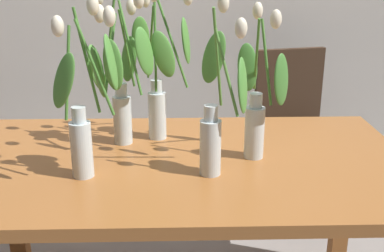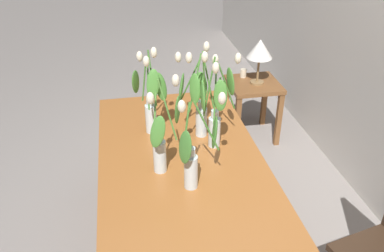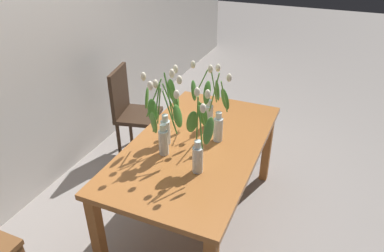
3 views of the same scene
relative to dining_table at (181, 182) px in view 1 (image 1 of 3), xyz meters
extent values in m
cube|color=#A3602D|center=(0.00, 0.00, 0.07)|extent=(1.60, 0.90, 0.04)
cube|color=#A3602D|center=(-0.74, 0.39, -0.30)|extent=(0.07, 0.07, 0.70)
cube|color=#A3602D|center=(0.74, 0.39, -0.30)|extent=(0.07, 0.07, 0.70)
cylinder|color=silver|center=(-0.31, -0.13, 0.18)|extent=(0.07, 0.07, 0.18)
cylinder|color=silver|center=(-0.31, -0.13, 0.30)|extent=(0.04, 0.04, 0.05)
cylinder|color=silver|center=(-0.31, -0.13, 0.15)|extent=(0.06, 0.06, 0.11)
cylinder|color=#478433|center=(-0.25, -0.14, 0.44)|extent=(0.11, 0.02, 0.29)
ellipsoid|color=#F2E5C6|center=(-0.19, -0.15, 0.59)|extent=(0.04, 0.04, 0.06)
ellipsoid|color=#4C8E38|center=(-0.20, -0.12, 0.45)|extent=(0.06, 0.09, 0.18)
cylinder|color=#478433|center=(-0.27, -0.11, 0.45)|extent=(0.06, 0.04, 0.32)
ellipsoid|color=#F2E5C6|center=(-0.25, -0.10, 0.62)|extent=(0.04, 0.04, 0.06)
ellipsoid|color=#4C8E38|center=(-0.25, -0.07, 0.41)|extent=(0.07, 0.10, 0.18)
cylinder|color=#478433|center=(-0.32, -0.15, 0.43)|extent=(0.03, 0.04, 0.28)
ellipsoid|color=#F2E5C6|center=(-0.34, -0.17, 0.57)|extent=(0.04, 0.04, 0.06)
ellipsoid|color=#4C8E38|center=(-0.32, -0.20, 0.42)|extent=(0.12, 0.07, 0.18)
cylinder|color=silver|center=(0.26, 0.01, 0.18)|extent=(0.07, 0.07, 0.18)
cylinder|color=silver|center=(0.26, 0.01, 0.30)|extent=(0.04, 0.04, 0.05)
cylinder|color=silver|center=(0.26, 0.01, 0.15)|extent=(0.06, 0.06, 0.11)
cylinder|color=#478433|center=(0.28, -0.02, 0.43)|extent=(0.04, 0.05, 0.28)
ellipsoid|color=#F2E5C6|center=(0.30, -0.04, 0.57)|extent=(0.04, 0.04, 0.06)
ellipsoid|color=#427F33|center=(0.33, -0.03, 0.38)|extent=(0.07, 0.08, 0.17)
cylinder|color=#478433|center=(0.27, 0.08, 0.43)|extent=(0.02, 0.13, 0.26)
ellipsoid|color=#F2E5C6|center=(0.27, 0.15, 0.58)|extent=(0.04, 0.04, 0.06)
ellipsoid|color=#427F33|center=(0.24, 0.13, 0.38)|extent=(0.08, 0.04, 0.18)
cylinder|color=silver|center=(0.10, -0.13, 0.18)|extent=(0.07, 0.07, 0.18)
cylinder|color=silver|center=(0.10, -0.13, 0.30)|extent=(0.04, 0.04, 0.05)
cylinder|color=silver|center=(0.10, -0.13, 0.15)|extent=(0.06, 0.06, 0.11)
cylinder|color=#56933D|center=(0.14, -0.15, 0.43)|extent=(0.08, 0.04, 0.26)
ellipsoid|color=#F2E5C6|center=(0.18, -0.16, 0.56)|extent=(0.04, 0.04, 0.06)
ellipsoid|color=#4C8E38|center=(0.19, -0.14, 0.39)|extent=(0.06, 0.11, 0.18)
cylinder|color=#56933D|center=(0.12, -0.08, 0.46)|extent=(0.04, 0.08, 0.32)
ellipsoid|color=#F2E5C6|center=(0.14, -0.04, 0.62)|extent=(0.04, 0.04, 0.06)
ellipsoid|color=#4C8E38|center=(0.11, -0.03, 0.45)|extent=(0.11, 0.05, 0.18)
cylinder|color=silver|center=(-0.21, 0.16, 0.18)|extent=(0.07, 0.07, 0.18)
cylinder|color=silver|center=(-0.21, 0.16, 0.30)|extent=(0.04, 0.04, 0.05)
cylinder|color=silver|center=(-0.21, 0.16, 0.15)|extent=(0.06, 0.06, 0.11)
cylinder|color=#478433|center=(-0.23, 0.09, 0.44)|extent=(0.04, 0.12, 0.27)
ellipsoid|color=#F2E5C6|center=(-0.25, 0.03, 0.58)|extent=(0.04, 0.04, 0.06)
ellipsoid|color=#4C8E38|center=(-0.22, 0.04, 0.41)|extent=(0.09, 0.07, 0.18)
cylinder|color=#478433|center=(-0.19, 0.19, 0.44)|extent=(0.05, 0.06, 0.29)
ellipsoid|color=#F2E5C6|center=(-0.17, 0.22, 0.59)|extent=(0.04, 0.04, 0.06)
ellipsoid|color=#4C8E38|center=(-0.19, 0.24, 0.39)|extent=(0.09, 0.08, 0.17)
cylinder|color=#478433|center=(-0.17, 0.11, 0.46)|extent=(0.08, 0.09, 0.32)
ellipsoid|color=#4C8E38|center=(-0.12, 0.10, 0.45)|extent=(0.10, 0.07, 0.18)
cylinder|color=#478433|center=(-0.25, 0.18, 0.46)|extent=(0.07, 0.04, 0.33)
ellipsoid|color=#4C8E38|center=(-0.30, 0.18, 0.38)|extent=(0.08, 0.08, 0.18)
cylinder|color=silver|center=(-0.08, 0.21, 0.18)|extent=(0.07, 0.07, 0.18)
cylinder|color=silver|center=(-0.08, 0.21, 0.30)|extent=(0.04, 0.04, 0.05)
cylinder|color=silver|center=(-0.08, 0.21, 0.15)|extent=(0.06, 0.06, 0.11)
cylinder|color=#478433|center=(-0.08, 0.17, 0.46)|extent=(0.01, 0.06, 0.34)
ellipsoid|color=#4C8E38|center=(-0.05, 0.13, 0.43)|extent=(0.11, 0.02, 0.18)
cylinder|color=#478433|center=(-0.02, 0.19, 0.46)|extent=(0.11, 0.04, 0.32)
ellipsoid|color=#4C8E38|center=(0.03, 0.21, 0.47)|extent=(0.06, 0.07, 0.17)
cylinder|color=#478433|center=(-0.10, 0.28, 0.45)|extent=(0.04, 0.12, 0.29)
ellipsoid|color=#4C8E38|center=(-0.14, 0.31, 0.46)|extent=(0.08, 0.06, 0.17)
cube|color=#382619|center=(0.66, 0.90, -0.20)|extent=(0.48, 0.48, 0.04)
cylinder|color=#382619|center=(0.87, 0.77, -0.43)|extent=(0.04, 0.04, 0.43)
cylinder|color=#382619|center=(0.53, 0.70, -0.43)|extent=(0.04, 0.04, 0.43)
cylinder|color=#382619|center=(0.79, 1.10, -0.43)|extent=(0.04, 0.04, 0.43)
cylinder|color=#382619|center=(0.46, 1.03, -0.43)|extent=(0.04, 0.04, 0.43)
cube|color=#382619|center=(0.62, 1.08, 0.05)|extent=(0.40, 0.12, 0.46)
camera|label=1|loc=(0.00, -1.52, 0.74)|focal=44.41mm
camera|label=2|loc=(1.80, -0.28, 1.37)|focal=37.52mm
camera|label=3|loc=(-1.99, -0.81, 1.48)|focal=32.90mm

